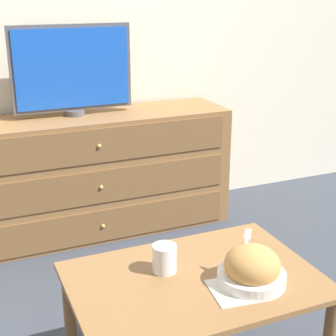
# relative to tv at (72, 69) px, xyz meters

# --- Properties ---
(ground_plane) EXTENTS (12.00, 12.00, 0.00)m
(ground_plane) POSITION_rel_tv_xyz_m (0.03, 0.20, -0.98)
(ground_plane) COLOR #383D47
(wall_back) EXTENTS (12.00, 0.05, 2.60)m
(wall_back) POSITION_rel_tv_xyz_m (0.03, 0.22, 0.32)
(wall_back) COLOR silver
(wall_back) RESTS_ON ground_plane
(dresser) EXTENTS (1.65, 0.44, 0.72)m
(dresser) POSITION_rel_tv_xyz_m (0.06, -0.05, -0.62)
(dresser) COLOR olive
(dresser) RESTS_ON ground_plane
(tv) EXTENTS (0.68, 0.11, 0.51)m
(tv) POSITION_rel_tv_xyz_m (0.00, 0.00, 0.00)
(tv) COLOR #515156
(tv) RESTS_ON dresser
(coffee_table) EXTENTS (0.84, 0.58, 0.48)m
(coffee_table) POSITION_rel_tv_xyz_m (0.04, -1.50, -0.57)
(coffee_table) COLOR olive
(coffee_table) RESTS_ON ground_plane
(takeout_bowl) EXTENTS (0.23, 0.23, 0.17)m
(takeout_bowl) POSITION_rel_tv_xyz_m (0.20, -1.60, -0.45)
(takeout_bowl) COLOR silver
(takeout_bowl) RESTS_ON coffee_table
(drink_cup) EXTENTS (0.08, 0.08, 0.10)m
(drink_cup) POSITION_rel_tv_xyz_m (-0.03, -1.41, -0.46)
(drink_cup) COLOR #9E6638
(drink_cup) RESTS_ON coffee_table
(napkin) EXTENTS (0.19, 0.19, 0.00)m
(napkin) POSITION_rel_tv_xyz_m (0.13, -1.62, -0.50)
(napkin) COLOR silver
(napkin) RESTS_ON coffee_table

